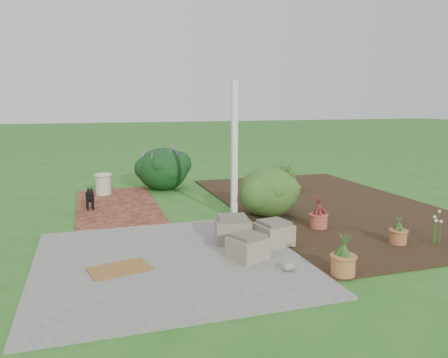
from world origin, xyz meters
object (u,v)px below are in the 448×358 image
object	(u,v)px
evergreen_shrub	(269,191)
stone_trough_near	(248,248)
black_dog	(90,197)
cream_ceramic_urn	(103,185)

from	to	relation	value
evergreen_shrub	stone_trough_near	bearing A→B (deg)	-119.69
black_dog	evergreen_shrub	xyz separation A→B (m)	(3.20, -1.42, 0.20)
stone_trough_near	black_dog	world-z (taller)	black_dog
stone_trough_near	evergreen_shrub	bearing A→B (deg)	60.31
evergreen_shrub	black_dog	bearing A→B (deg)	156.07
stone_trough_near	cream_ceramic_urn	size ratio (longest dim) A/B	0.97
stone_trough_near	black_dog	xyz separation A→B (m)	(-2.00, 3.52, 0.11)
stone_trough_near	cream_ceramic_urn	distance (m)	5.18
cream_ceramic_urn	evergreen_shrub	xyz separation A→B (m)	(2.89, -2.79, 0.23)
black_dog	cream_ceramic_urn	xyz separation A→B (m)	(0.31, 1.38, -0.03)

